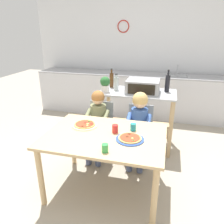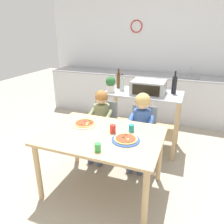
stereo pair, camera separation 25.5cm
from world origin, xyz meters
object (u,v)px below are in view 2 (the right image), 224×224
object	(u,v)px
dining_table	(102,142)
child_in_blue_striped_shirt	(141,121)
drinking_cup_green	(98,147)
kitchen_island_cart	(142,111)
drinking_cup_red	(113,129)
bottle_clear_vinegar	(174,85)
pizza_plate_blue_rimmed	(126,139)
dining_chair_left	(104,125)
dining_chair_right	(142,131)
bottle_slim_sauce	(118,80)
pizza_plate_cream	(85,124)
toaster_oven	(149,87)
bottle_dark_olive_oil	(122,84)
drinking_cup_teal	(131,128)
child_in_olive_shirt	(100,117)
potted_herb_plant	(111,84)

from	to	relation	value
dining_table	child_in_blue_striped_shirt	xyz separation A→B (m)	(0.28, 0.61, 0.04)
drinking_cup_green	kitchen_island_cart	bearing A→B (deg)	87.01
drinking_cup_red	bottle_clear_vinegar	bearing A→B (deg)	66.73
pizza_plate_blue_rimmed	dining_chair_left	bearing A→B (deg)	126.67
dining_chair_right	kitchen_island_cart	bearing A→B (deg)	103.73
bottle_slim_sauce	dining_table	size ratio (longest dim) A/B	0.23
pizza_plate_cream	drinking_cup_green	bearing A→B (deg)	-51.29
dining_chair_left	child_in_blue_striped_shirt	size ratio (longest dim) A/B	0.79
drinking_cup_red	pizza_plate_blue_rimmed	bearing A→B (deg)	-32.74
kitchen_island_cart	drinking_cup_green	distance (m)	1.50
toaster_oven	bottle_dark_olive_oil	xyz separation A→B (m)	(-0.41, 0.03, 0.01)
drinking_cup_teal	child_in_blue_striped_shirt	bearing A→B (deg)	89.32
toaster_oven	child_in_olive_shirt	distance (m)	0.84
toaster_oven	potted_herb_plant	world-z (taller)	potted_herb_plant
kitchen_island_cart	pizza_plate_cream	distance (m)	1.11
bottle_clear_vinegar	child_in_olive_shirt	world-z (taller)	bottle_clear_vinegar
dining_table	drinking_cup_teal	size ratio (longest dim) A/B	15.80
drinking_cup_teal	dining_chair_left	bearing A→B (deg)	136.15
dining_chair_right	pizza_plate_blue_rimmed	size ratio (longest dim) A/B	2.75
kitchen_island_cart	pizza_plate_cream	bearing A→B (deg)	-115.38
potted_herb_plant	drinking_cup_green	world-z (taller)	potted_herb_plant
bottle_slim_sauce	child_in_olive_shirt	bearing A→B (deg)	-91.85
kitchen_island_cart	pizza_plate_blue_rimmed	bearing A→B (deg)	-85.05
kitchen_island_cart	child_in_blue_striped_shirt	xyz separation A→B (m)	(0.10, -0.54, 0.07)
child_in_olive_shirt	drinking_cup_teal	bearing A→B (deg)	-36.67
toaster_oven	drinking_cup_red	size ratio (longest dim) A/B	5.22
drinking_cup_green	bottle_slim_sauce	bearing A→B (deg)	102.80
kitchen_island_cart	bottle_clear_vinegar	distance (m)	0.61
bottle_clear_vinegar	potted_herb_plant	distance (m)	0.93
child_in_olive_shirt	drinking_cup_teal	distance (m)	0.73
bottle_slim_sauce	child_in_blue_striped_shirt	distance (m)	0.96
dining_chair_left	drinking_cup_green	world-z (taller)	dining_chair_left
bottle_clear_vinegar	child_in_olive_shirt	xyz separation A→B (m)	(-0.90, -0.65, -0.40)
dining_chair_left	drinking_cup_green	distance (m)	1.17
bottle_slim_sauce	drinking_cup_green	world-z (taller)	bottle_slim_sauce
bottle_dark_olive_oil	drinking_cup_teal	world-z (taller)	bottle_dark_olive_oil
kitchen_island_cart	pizza_plate_blue_rimmed	distance (m)	1.21
toaster_oven	bottle_dark_olive_oil	distance (m)	0.41
child_in_blue_striped_shirt	dining_chair_left	bearing A→B (deg)	168.35
kitchen_island_cart	child_in_blue_striped_shirt	world-z (taller)	child_in_blue_striped_shirt
dining_chair_right	pizza_plate_cream	distance (m)	0.85
drinking_cup_green	drinking_cup_teal	size ratio (longest dim) A/B	0.98
pizza_plate_cream	pizza_plate_blue_rimmed	xyz separation A→B (m)	(0.58, -0.20, -0.00)
bottle_clear_vinegar	pizza_plate_cream	bearing A→B (deg)	-129.19
potted_herb_plant	dining_chair_right	size ratio (longest dim) A/B	0.29
bottle_dark_olive_oil	dining_chair_right	bearing A→B (deg)	-43.89
toaster_oven	bottle_slim_sauce	size ratio (longest dim) A/B	1.58
toaster_oven	child_in_blue_striped_shirt	distance (m)	0.61
dining_chair_right	bottle_dark_olive_oil	bearing A→B (deg)	136.11
bottle_slim_sauce	dining_chair_right	xyz separation A→B (m)	(0.56, -0.58, -0.55)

